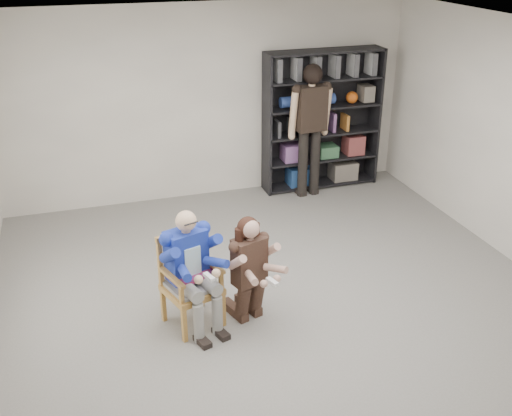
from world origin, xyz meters
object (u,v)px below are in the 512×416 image
object	(u,v)px
armchair	(192,282)
kneeling_woman	(251,271)
seated_man	(191,270)
bookshelf	(322,121)
standing_man	(310,133)

from	to	relation	value
armchair	kneeling_woman	distance (m)	0.60
seated_man	kneeling_woman	distance (m)	0.59
kneeling_woman	bookshelf	distance (m)	3.78
armchair	kneeling_woman	world-z (taller)	kneeling_woman
seated_man	armchair	bearing A→B (deg)	71.71
armchair	seated_man	bearing A→B (deg)	-108.29
seated_man	bookshelf	distance (m)	4.04
kneeling_woman	standing_man	bearing A→B (deg)	39.54
kneeling_woman	bookshelf	xyz separation A→B (m)	(2.09, 3.12, 0.47)
standing_man	armchair	bearing A→B (deg)	-135.75
bookshelf	armchair	bearing A→B (deg)	-131.70
armchair	seated_man	size ratio (longest dim) A/B	0.77
armchair	bookshelf	world-z (taller)	bookshelf
seated_man	standing_man	xyz separation A→B (m)	(2.36, 2.71, 0.35)
armchair	bookshelf	bearing A→B (deg)	30.00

